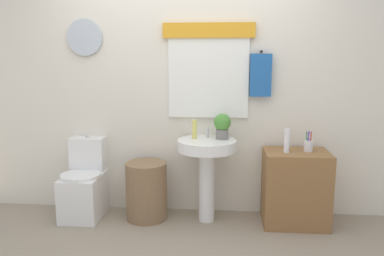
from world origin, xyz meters
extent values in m
cube|color=silver|center=(0.00, 1.15, 1.30)|extent=(4.40, 0.10, 2.60)
cube|color=white|center=(0.22, 1.08, 1.35)|extent=(0.77, 0.03, 0.77)
cube|color=gold|center=(0.22, 1.07, 1.80)|extent=(0.87, 0.04, 0.14)
cylinder|color=silver|center=(-0.99, 1.08, 1.73)|extent=(0.35, 0.03, 0.35)
cylinder|color=black|center=(0.71, 1.07, 1.60)|extent=(0.02, 0.06, 0.02)
cube|color=#235BA3|center=(0.71, 1.05, 1.38)|extent=(0.20, 0.05, 0.40)
cube|color=white|center=(-0.99, 0.85, 0.21)|extent=(0.36, 0.50, 0.42)
cylinder|color=white|center=(-0.99, 0.79, 0.43)|extent=(0.38, 0.38, 0.03)
cube|color=white|center=(-0.99, 1.02, 0.59)|extent=(0.34, 0.18, 0.34)
cylinder|color=silver|center=(-0.99, 1.02, 0.77)|extent=(0.04, 0.04, 0.02)
cylinder|color=#846647|center=(-0.37, 0.85, 0.28)|extent=(0.39, 0.39, 0.56)
cylinder|color=white|center=(0.22, 0.85, 0.34)|extent=(0.15, 0.15, 0.69)
cylinder|color=white|center=(0.22, 0.85, 0.74)|extent=(0.55, 0.55, 0.10)
cylinder|color=silver|center=(0.22, 0.97, 0.84)|extent=(0.03, 0.03, 0.10)
cube|color=olive|center=(1.04, 0.85, 0.35)|extent=(0.59, 0.44, 0.70)
cylinder|color=#DBD166|center=(0.10, 0.90, 0.88)|extent=(0.05, 0.05, 0.18)
cylinder|color=slate|center=(0.36, 0.91, 0.84)|extent=(0.12, 0.12, 0.09)
sphere|color=#4C8E38|center=(0.36, 0.91, 0.95)|extent=(0.16, 0.16, 0.16)
cylinder|color=white|center=(0.94, 0.81, 0.80)|extent=(0.05, 0.05, 0.21)
cylinder|color=silver|center=(1.14, 0.87, 0.75)|extent=(0.08, 0.08, 0.10)
cylinder|color=red|center=(1.16, 0.87, 0.79)|extent=(0.01, 0.02, 0.18)
cylinder|color=blue|center=(1.14, 0.89, 0.79)|extent=(0.04, 0.02, 0.18)
cylinder|color=green|center=(1.13, 0.87, 0.79)|extent=(0.02, 0.04, 0.18)
cylinder|color=purple|center=(1.14, 0.85, 0.79)|extent=(0.04, 0.01, 0.18)
camera|label=1|loc=(0.37, -2.65, 1.54)|focal=36.06mm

